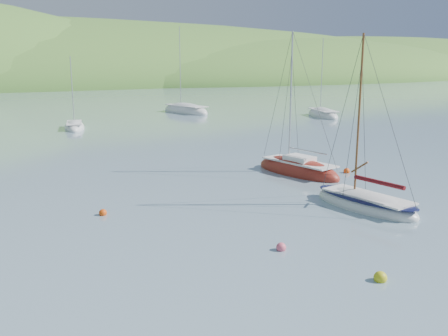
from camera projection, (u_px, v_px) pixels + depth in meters
name	position (u px, v px, depth m)	size (l,w,h in m)	color
ground	(326.00, 251.00, 21.30)	(700.00, 700.00, 0.00)	slate
daysailer_white	(365.00, 204.00, 27.49)	(3.50, 6.86, 10.06)	white
sloop_red	(298.00, 170.00, 35.73)	(4.08, 7.67, 10.79)	maroon
distant_sloop_a	(74.00, 127.00, 58.49)	(3.36, 6.65, 9.06)	white
distant_sloop_b	(186.00, 111.00, 75.79)	(5.89, 10.28, 13.86)	white
distant_sloop_d	(323.00, 115.00, 70.78)	(5.00, 8.79, 11.86)	white
mooring_buoys	(296.00, 219.00, 25.23)	(18.48, 15.19, 0.50)	gold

